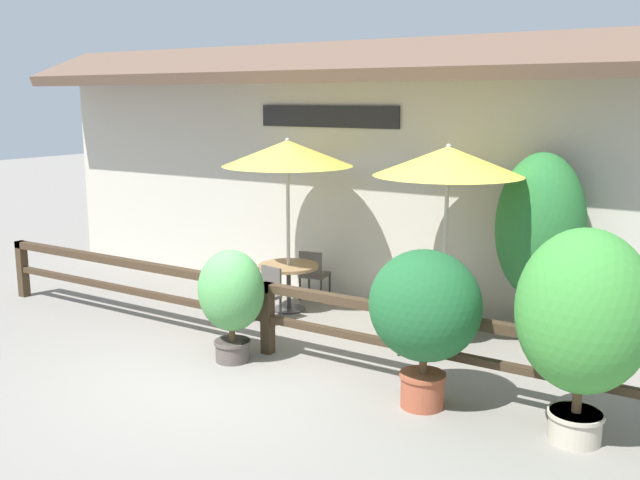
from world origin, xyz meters
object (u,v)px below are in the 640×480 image
Objects in this scene: chair_middle_streetside at (422,320)px; potted_plant_corner_fern at (583,316)px; chair_middle_wallside at (461,296)px; patio_umbrella_near at (287,153)px; potted_plant_entrance_palm at (540,230)px; patio_umbrella_middle at (448,162)px; chair_near_streetside at (265,293)px; dining_table_middle at (443,298)px; potted_plant_broad_leaf at (231,295)px; potted_plant_small_flowering at (425,310)px; chair_near_wallside at (313,272)px; dining_table_near at (289,274)px.

chair_middle_streetside is 2.82m from potted_plant_corner_fern.
chair_middle_wallside is 0.39× the size of potted_plant_corner_fern.
patio_umbrella_near reaches higher than potted_plant_entrance_palm.
patio_umbrella_middle is at bearing -0.03° from patio_umbrella_near.
chair_near_streetside is 2.62m from dining_table_middle.
dining_table_middle is at bearing 48.70° from potted_plant_broad_leaf.
dining_table_middle is 0.54× the size of potted_plant_small_flowering.
chair_near_wallside is 1.00× the size of chair_middle_wallside.
dining_table_middle is at bearing 154.56° from chair_near_wallside.
potted_plant_broad_leaf is 4.26m from potted_plant_entrance_palm.
chair_near_wallside is at bearing 164.62° from patio_umbrella_middle.
chair_middle_wallside is (-0.01, 0.67, -0.13)m from dining_table_middle.
chair_middle_streetside is at bearing 148.02° from potted_plant_corner_fern.
potted_plant_corner_fern is (2.28, -2.10, 0.69)m from dining_table_middle.
patio_umbrella_middle is 2.67m from potted_plant_small_flowering.
potted_plant_small_flowering is at bearing -33.51° from patio_umbrella_near.
dining_table_middle is 0.68m from chair_middle_streetside.
chair_near_wallside is 2.70m from dining_table_middle.
potted_plant_broad_leaf is 2.63m from potted_plant_small_flowering.
chair_near_wallside reaches higher than dining_table_middle.
chair_near_wallside is 0.39× the size of potted_plant_corner_fern.
potted_plant_entrance_palm reaches higher than potted_plant_broad_leaf.
chair_near_wallside reaches higher than dining_table_near.
chair_middle_wallside is (0.00, 1.34, 0.00)m from chair_middle_streetside.
dining_table_near is at bearing 179.97° from patio_umbrella_middle.
chair_near_wallside is at bearing 102.80° from potted_plant_broad_leaf.
dining_table_near is 0.35× the size of patio_umbrella_middle.
patio_umbrella_middle reaches higher than potted_plant_corner_fern.
patio_umbrella_near is 1.88m from dining_table_near.
potted_plant_broad_leaf is (0.66, -2.21, -1.61)m from patio_umbrella_near.
potted_plant_corner_fern reaches higher than potted_plant_small_flowering.
patio_umbrella_middle is 1.56× the size of potted_plant_small_flowering.
chair_near_streetside is at bearing -164.22° from dining_table_middle.
dining_table_middle is 0.68m from chair_middle_wallside.
chair_middle_streetside reaches higher than dining_table_near.
chair_middle_streetside is at bearing -14.58° from patio_umbrella_near.
chair_near_streetside is 2.87m from chair_middle_wallside.
chair_near_streetside is 1.00× the size of chair_middle_streetside.
patio_umbrella_middle is 1.60m from potted_plant_entrance_palm.
patio_umbrella_middle is at bearing 26.04° from chair_near_streetside.
potted_plant_small_flowering is (0.69, -2.85, 0.63)m from chair_middle_wallside.
chair_middle_wallside is at bearing 103.66° from potted_plant_small_flowering.
patio_umbrella_near is 1.04× the size of potted_plant_entrance_palm.
chair_near_streetside is (0.08, -0.71, -0.13)m from dining_table_near.
potted_plant_entrance_palm is at bearing 35.70° from patio_umbrella_middle.
chair_middle_wallside is 1.52m from potted_plant_entrance_palm.
dining_table_middle is at bearing -144.30° from potted_plant_entrance_palm.
patio_umbrella_middle reaches higher than potted_plant_small_flowering.
patio_umbrella_middle is 1.87× the size of potted_plant_broad_leaf.
potted_plant_small_flowering is (3.21, -1.46, 0.63)m from chair_near_streetside.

